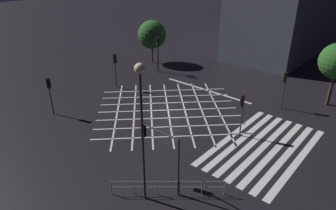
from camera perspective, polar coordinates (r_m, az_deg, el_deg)
The scene contains 12 objects.
ground_plane at distance 29.09m, azimuth -0.00°, elevation -0.96°, with size 200.00×200.00×0.00m, color black.
road_markings at distance 26.48m, azimuth 9.60°, elevation -4.23°, with size 16.51×21.02×0.01m.
traffic_light_ne_main at distance 38.15m, azimuth -1.95°, elevation 10.78°, with size 0.39×0.36×4.55m.
traffic_light_se_cross at distance 30.46m, azimuth 21.29°, elevation 3.96°, with size 0.36×0.39×3.73m.
traffic_light_nw_cross at distance 29.27m, azimuth -21.62°, elevation 2.88°, with size 0.36×0.39×3.62m.
traffic_light_median_north at distance 33.91m, azimuth -10.00°, elevation 7.70°, with size 0.36×0.39×3.91m.
traffic_light_ne_cross at distance 38.76m, azimuth -2.03°, elevation 10.97°, with size 0.36×0.39×4.51m.
traffic_light_sw_cross at distance 18.32m, azimuth -1.88°, elevation -7.39°, with size 0.36×3.13×4.11m.
traffic_light_median_south at distance 24.47m, azimuth 13.90°, elevation -0.35°, with size 0.36×0.39×3.66m.
street_lamp_west at distance 15.63m, azimuth -5.13°, elevation -0.16°, with size 0.56×0.56×8.59m.
street_tree_near at distance 42.26m, azimuth -3.07°, elevation 13.24°, with size 3.88×3.88×5.90m.
pedestrian_railing at distance 18.94m, azimuth 0.00°, elevation -15.16°, with size 4.60×5.31×1.05m.
Camera 1 is at (-19.66, -17.00, 13.06)m, focal length 32.00 mm.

